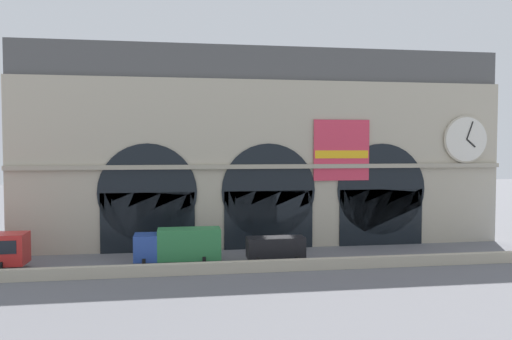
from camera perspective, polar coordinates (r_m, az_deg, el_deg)
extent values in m
plane|color=slate|center=(46.85, 2.55, -10.09)|extent=(200.00, 200.00, 0.00)
cube|color=#B2A891|center=(42.64, 3.72, -10.73)|extent=(90.00, 0.70, 0.93)
cube|color=#B2A891|center=(53.36, 0.92, 0.73)|extent=(50.39, 5.53, 17.08)
cube|color=#4C4C4C|center=(54.28, 0.88, 11.66)|extent=(50.39, 4.93, 3.49)
cube|color=black|center=(50.37, -12.17, -5.84)|extent=(9.08, 0.20, 5.88)
cylinder|color=black|center=(50.02, -12.20, -2.51)|extent=(9.56, 0.20, 9.56)
cube|color=black|center=(51.09, 1.46, -5.66)|extent=(9.08, 0.20, 5.88)
cylinder|color=black|center=(50.75, 1.46, -2.38)|extent=(9.56, 0.20, 9.56)
cube|color=black|center=(54.51, 14.01, -5.22)|extent=(9.08, 0.20, 5.88)
cylinder|color=black|center=(54.19, 14.05, -2.13)|extent=(9.56, 0.20, 9.56)
cylinder|color=#B2A891|center=(58.25, 22.73, 3.24)|extent=(5.09, 0.25, 5.09)
cylinder|color=silver|center=(58.15, 22.80, 3.24)|extent=(4.71, 0.06, 4.71)
cube|color=black|center=(58.36, 23.24, 2.82)|extent=(1.10, 0.04, 0.95)
cube|color=black|center=(58.28, 23.14, 4.16)|extent=(0.79, 0.04, 1.93)
cube|color=#D8334C|center=(52.33, 9.70, 2.23)|extent=(5.91, 0.12, 6.24)
cube|color=yellow|center=(52.26, 9.72, 1.76)|extent=(5.67, 0.04, 0.81)
cube|color=#A49A85|center=(50.49, 1.49, 0.40)|extent=(50.39, 0.50, 0.44)
cylinder|color=black|center=(46.56, -26.93, -9.83)|extent=(0.28, 1.00, 1.00)
cylinder|color=black|center=(48.66, -26.10, -9.28)|extent=(0.28, 1.00, 1.00)
cube|color=#28479E|center=(45.28, -12.40, -8.57)|extent=(2.00, 2.30, 2.30)
cube|color=#2D7A42|center=(45.16, -7.60, -8.30)|extent=(5.50, 2.30, 2.70)
cylinder|color=black|center=(44.52, -12.60, -10.28)|extent=(0.28, 0.84, 0.84)
cylinder|color=black|center=(46.53, -12.43, -9.71)|extent=(0.28, 0.84, 0.84)
cylinder|color=black|center=(44.47, -5.92, -10.24)|extent=(0.28, 0.84, 0.84)
cylinder|color=black|center=(46.49, -6.06, -9.67)|extent=(0.28, 0.84, 0.84)
cube|color=black|center=(45.77, 2.24, -8.77)|extent=(5.20, 2.00, 1.86)
cylinder|color=black|center=(44.79, 0.21, -10.24)|extent=(0.28, 0.68, 0.68)
cylinder|color=black|center=(46.53, -0.14, -9.75)|extent=(0.28, 0.68, 0.68)
cylinder|color=black|center=(45.47, 4.68, -10.05)|extent=(0.28, 0.68, 0.68)
cylinder|color=black|center=(47.18, 4.16, -9.58)|extent=(0.28, 0.68, 0.68)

